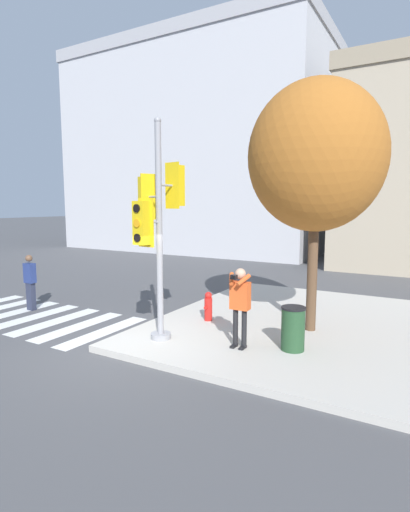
{
  "coord_description": "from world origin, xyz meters",
  "views": [
    {
      "loc": [
        5.77,
        -6.36,
        3.15
      ],
      "look_at": [
        1.57,
        0.89,
        2.06
      ],
      "focal_mm": 28.0,
      "sensor_mm": 36.0,
      "label": 1
    }
  ],
  "objects_px": {
    "traffic_signal_pole": "(157,218)",
    "street_tree": "(316,157)",
    "person_photographer": "(240,300)",
    "pedestrian_distant": "(30,281)",
    "trash_bin": "(293,328)",
    "fire_hydrant": "(208,306)"
  },
  "relations": [
    {
      "from": "pedestrian_distant",
      "to": "trash_bin",
      "type": "distance_m",
      "value": 7.93
    },
    {
      "from": "person_photographer",
      "to": "fire_hydrant",
      "type": "xyz_separation_m",
      "value": [
        -1.54,
        1.38,
        -0.65
      ]
    },
    {
      "from": "street_tree",
      "to": "trash_bin",
      "type": "xyz_separation_m",
      "value": [
        0.04,
        -1.52,
        -3.61
      ]
    },
    {
      "from": "person_photographer",
      "to": "pedestrian_distant",
      "type": "xyz_separation_m",
      "value": [
        -6.9,
        0.1,
        -0.28
      ]
    },
    {
      "from": "fire_hydrant",
      "to": "traffic_signal_pole",
      "type": "bearing_deg",
      "value": -101.02
    },
    {
      "from": "person_photographer",
      "to": "fire_hydrant",
      "type": "relative_size",
      "value": 2.24
    },
    {
      "from": "person_photographer",
      "to": "traffic_signal_pole",
      "type": "bearing_deg",
      "value": -170.04
    },
    {
      "from": "pedestrian_distant",
      "to": "fire_hydrant",
      "type": "distance_m",
      "value": 5.53
    },
    {
      "from": "fire_hydrant",
      "to": "person_photographer",
      "type": "bearing_deg",
      "value": -41.93
    },
    {
      "from": "fire_hydrant",
      "to": "trash_bin",
      "type": "bearing_deg",
      "value": -20.72
    },
    {
      "from": "traffic_signal_pole",
      "to": "person_photographer",
      "type": "xyz_separation_m",
      "value": [
        1.87,
        0.33,
        -1.69
      ]
    },
    {
      "from": "person_photographer",
      "to": "pedestrian_distant",
      "type": "bearing_deg",
      "value": 179.21
    },
    {
      "from": "traffic_signal_pole",
      "to": "pedestrian_distant",
      "type": "height_order",
      "value": "traffic_signal_pole"
    },
    {
      "from": "traffic_signal_pole",
      "to": "person_photographer",
      "type": "relative_size",
      "value": 2.86
    },
    {
      "from": "pedestrian_distant",
      "to": "trash_bin",
      "type": "height_order",
      "value": "pedestrian_distant"
    },
    {
      "from": "fire_hydrant",
      "to": "street_tree",
      "type": "bearing_deg",
      "value": 12.28
    },
    {
      "from": "pedestrian_distant",
      "to": "traffic_signal_pole",
      "type": "bearing_deg",
      "value": -4.82
    },
    {
      "from": "pedestrian_distant",
      "to": "street_tree",
      "type": "distance_m",
      "value": 8.75
    },
    {
      "from": "traffic_signal_pole",
      "to": "street_tree",
      "type": "xyz_separation_m",
      "value": [
        2.85,
        2.26,
        1.36
      ]
    },
    {
      "from": "fire_hydrant",
      "to": "trash_bin",
      "type": "xyz_separation_m",
      "value": [
        2.56,
        -0.97,
        0.09
      ]
    },
    {
      "from": "street_tree",
      "to": "trash_bin",
      "type": "relative_size",
      "value": 6.34
    },
    {
      "from": "traffic_signal_pole",
      "to": "fire_hydrant",
      "type": "distance_m",
      "value": 2.92
    }
  ]
}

